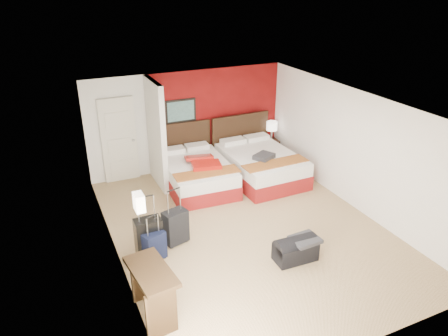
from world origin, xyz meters
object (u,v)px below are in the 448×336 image
bed_right (261,166)px  table_lamp (272,131)px  nightstand (271,149)px  duffel_bag (295,250)px  red_suitcase_open (202,162)px  suitcase_navy (155,247)px  suitcase_charcoal (176,228)px  desk (153,293)px  suitcase_black (149,238)px  bed_left (197,175)px

bed_right → table_lamp: bearing=48.2°
nightstand → duffel_bag: 4.57m
red_suitcase_open → duffel_bag: 3.30m
table_lamp → suitcase_navy: bearing=-142.9°
suitcase_charcoal → suitcase_navy: size_ratio=1.24×
bed_right → desk: (-3.66, -3.41, 0.08)m
table_lamp → suitcase_charcoal: (-3.65, -2.80, -0.45)m
bed_right → desk: size_ratio=2.22×
red_suitcase_open → suitcase_black: size_ratio=1.26×
bed_left → duffel_bag: size_ratio=2.78×
desk → suitcase_navy: bearing=67.0°
suitcase_black → desk: 1.51m
nightstand → suitcase_navy: 5.21m
red_suitcase_open → suitcase_black: 2.77m
red_suitcase_open → suitcase_navy: red_suitcase_open is taller
table_lamp → duffel_bag: (-1.92, -4.15, -0.58)m
red_suitcase_open → suitcase_navy: bearing=-116.8°
suitcase_charcoal → table_lamp: bearing=21.8°
bed_right → suitcase_charcoal: bearing=-148.6°
bed_right → table_lamp: size_ratio=4.21×
bed_left → red_suitcase_open: 0.39m
nightstand → suitcase_navy: suitcase_navy is taller
bed_left → table_lamp: table_lamp is taller
red_suitcase_open → duffel_bag: (0.44, -3.23, -0.48)m
bed_right → table_lamp: 1.42m
nightstand → bed_left: bearing=-157.9°
nightstand → duffel_bag: bearing=-111.1°
table_lamp → suitcase_navy: size_ratio=1.00×
red_suitcase_open → suitcase_charcoal: 2.31m
desk → bed_left: bearing=53.5°
bed_right → suitcase_navy: bed_right is taller
suitcase_navy → duffel_bag: bearing=-44.4°
red_suitcase_open → nightstand: (2.36, 0.92, -0.42)m
bed_left → duffel_bag: (0.54, -3.33, -0.12)m
bed_right → red_suitcase_open: 1.52m
red_suitcase_open → desk: desk is taller
red_suitcase_open → duffel_bag: size_ratio=1.19×
bed_right → table_lamp: (0.88, 1.02, 0.44)m
duffel_bag → desk: bearing=-171.8°
bed_left → red_suitcase_open: (0.10, -0.10, 0.36)m
nightstand → duffel_bag: (-1.92, -4.15, -0.07)m
table_lamp → nightstand: bearing=0.0°
bed_right → desk: desk is taller
bed_right → nightstand: (0.88, 1.02, -0.08)m
suitcase_charcoal → suitcase_navy: 0.61m
bed_left → suitcase_charcoal: suitcase_charcoal is taller
suitcase_black → red_suitcase_open: bearing=48.3°
suitcase_navy → duffel_bag: 2.46m
duffel_bag → suitcase_charcoal: bearing=144.1°
nightstand → suitcase_navy: bearing=-139.2°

